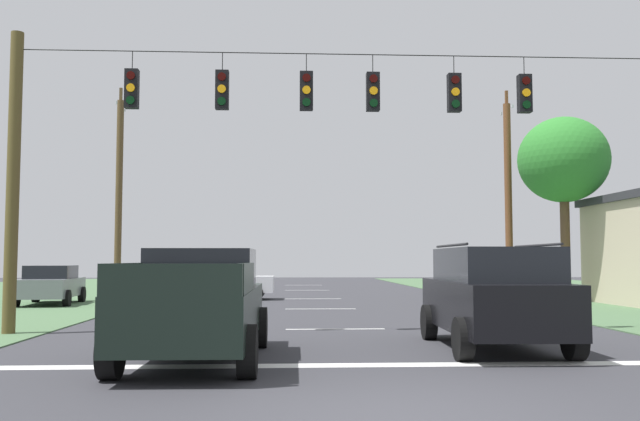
# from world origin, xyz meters

# --- Properties ---
(ground_plane) EXTENTS (120.00, 120.00, 0.00)m
(ground_plane) POSITION_xyz_m (0.00, 0.00, 0.00)
(ground_plane) COLOR #333338
(stop_bar_stripe) EXTENTS (13.09, 0.45, 0.01)m
(stop_bar_stripe) POSITION_xyz_m (0.00, 3.75, 0.00)
(stop_bar_stripe) COLOR white
(stop_bar_stripe) RESTS_ON ground
(lane_dash_0) EXTENTS (2.50, 0.15, 0.01)m
(lane_dash_0) POSITION_xyz_m (0.00, 9.75, 0.00)
(lane_dash_0) COLOR white
(lane_dash_0) RESTS_ON ground
(lane_dash_1) EXTENTS (2.50, 0.15, 0.01)m
(lane_dash_1) POSITION_xyz_m (0.00, 16.92, 0.00)
(lane_dash_1) COLOR white
(lane_dash_1) RESTS_ON ground
(lane_dash_2) EXTENTS (2.50, 0.15, 0.01)m
(lane_dash_2) POSITION_xyz_m (0.00, 23.26, 0.00)
(lane_dash_2) COLOR white
(lane_dash_2) RESTS_ON ground
(lane_dash_3) EXTENTS (2.50, 0.15, 0.01)m
(lane_dash_3) POSITION_xyz_m (0.00, 31.89, 0.00)
(lane_dash_3) COLOR white
(lane_dash_3) RESTS_ON ground
(lane_dash_4) EXTENTS (2.50, 0.15, 0.01)m
(lane_dash_4) POSITION_xyz_m (0.00, 39.78, 0.00)
(lane_dash_4) COLOR white
(lane_dash_4) RESTS_ON ground
(overhead_signal_span) EXTENTS (16.00, 0.31, 7.22)m
(overhead_signal_span) POSITION_xyz_m (0.09, 8.85, 4.22)
(overhead_signal_span) COLOR brown
(overhead_signal_span) RESTS_ON ground
(pickup_truck) EXTENTS (2.35, 5.43, 1.95)m
(pickup_truck) POSITION_xyz_m (-2.80, 4.46, 0.97)
(pickup_truck) COLOR black
(pickup_truck) RESTS_ON ground
(suv_black) EXTENTS (2.31, 4.85, 2.05)m
(suv_black) POSITION_xyz_m (2.83, 5.69, 1.06)
(suv_black) COLOR black
(suv_black) RESTS_ON ground
(distant_car_crossing_white) EXTENTS (4.32, 2.06, 1.52)m
(distant_car_crossing_white) POSITION_xyz_m (-3.91, 22.91, 0.79)
(distant_car_crossing_white) COLOR silver
(distant_car_crossing_white) RESTS_ON ground
(distant_car_oncoming) EXTENTS (2.33, 4.45, 1.52)m
(distant_car_oncoming) POSITION_xyz_m (-10.31, 19.65, 0.79)
(distant_car_oncoming) COLOR slate
(distant_car_oncoming) RESTS_ON ground
(utility_pole_mid_right) EXTENTS (0.32, 1.67, 9.30)m
(utility_pole_mid_right) POSITION_xyz_m (8.64, 22.39, 4.48)
(utility_pole_mid_right) COLOR brown
(utility_pole_mid_right) RESTS_ON ground
(utility_pole_near_left) EXTENTS (0.30, 1.63, 9.50)m
(utility_pole_near_left) POSITION_xyz_m (-8.71, 23.54, 4.61)
(utility_pole_near_left) COLOR brown
(utility_pole_near_left) RESTS_ON ground
(tree_roadside_right) EXTENTS (3.70, 3.70, 7.64)m
(tree_roadside_right) POSITION_xyz_m (10.23, 20.09, 5.82)
(tree_roadside_right) COLOR brown
(tree_roadside_right) RESTS_ON ground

